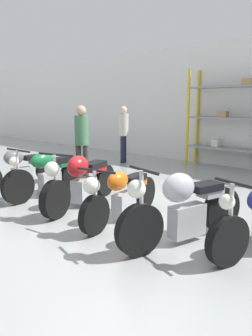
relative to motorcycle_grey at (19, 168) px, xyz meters
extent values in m
plane|color=#9EA3A0|center=(2.64, 0.20, -0.43)|extent=(30.00, 30.00, 0.00)
cube|color=white|center=(2.64, 5.49, 1.37)|extent=(30.00, 0.08, 3.60)
cylinder|color=gold|center=(1.26, 4.85, 0.98)|extent=(0.08, 0.08, 2.81)
cylinder|color=gold|center=(1.26, 5.40, 0.98)|extent=(0.08, 0.08, 2.81)
cube|color=silver|center=(2.04, 5.17, 0.27)|extent=(0.22, 0.29, 0.20)
cube|color=tan|center=(2.86, 5.23, 1.97)|extent=(0.29, 0.31, 0.18)
cube|color=#A87F51|center=(2.29, 5.00, 1.11)|extent=(0.26, 0.27, 0.17)
cylinder|color=black|center=(0.01, 0.73, -0.14)|extent=(0.14, 0.59, 0.59)
cube|color=#ADADB2|center=(0.00, 0.06, -0.17)|extent=(0.24, 0.41, 0.34)
ellipsoid|color=slate|center=(0.00, -0.11, 0.25)|extent=(0.28, 0.46, 0.33)
cube|color=black|center=(0.01, 0.41, 0.21)|extent=(0.24, 0.54, 0.10)
cube|color=slate|center=(0.01, 0.48, 0.12)|extent=(0.20, 0.38, 0.12)
cylinder|color=black|center=(1.11, -0.66, -0.10)|extent=(0.15, 0.66, 0.65)
cylinder|color=black|center=(1.03, 0.69, -0.10)|extent=(0.15, 0.66, 0.65)
cube|color=#ADADB2|center=(1.07, 0.06, -0.14)|extent=(0.22, 0.45, 0.37)
ellipsoid|color=#196B38|center=(1.08, -0.11, 0.31)|extent=(0.29, 0.51, 0.31)
cube|color=black|center=(1.05, 0.41, 0.27)|extent=(0.24, 0.51, 0.10)
cube|color=#196B38|center=(1.04, 0.45, 0.18)|extent=(0.20, 0.36, 0.12)
cylinder|color=#ADADB2|center=(1.11, -0.64, 0.23)|extent=(0.05, 0.05, 0.67)
sphere|color=silver|center=(1.11, -0.71, 0.38)|extent=(0.17, 0.17, 0.17)
cylinder|color=black|center=(1.10, -0.61, 0.57)|extent=(0.70, 0.08, 0.04)
cylinder|color=black|center=(2.26, -0.66, -0.11)|extent=(0.31, 0.65, 0.64)
cylinder|color=black|center=(1.85, 0.81, -0.11)|extent=(0.31, 0.65, 0.64)
cube|color=#ADADB2|center=(2.04, 0.12, -0.14)|extent=(0.38, 0.54, 0.41)
ellipsoid|color=#B2191E|center=(2.09, -0.04, 0.32)|extent=(0.44, 0.54, 0.38)
cube|color=black|center=(1.95, 0.47, 0.26)|extent=(0.40, 0.60, 0.10)
cube|color=#B2191E|center=(1.92, 0.55, 0.17)|extent=(0.32, 0.43, 0.12)
cylinder|color=#ADADB2|center=(2.25, -0.64, 0.25)|extent=(0.06, 0.06, 0.72)
sphere|color=silver|center=(2.27, -0.71, 0.39)|extent=(0.23, 0.23, 0.23)
cylinder|color=black|center=(2.25, -0.61, 0.61)|extent=(0.65, 0.21, 0.04)
cylinder|color=black|center=(3.21, -0.68, -0.14)|extent=(0.20, 0.59, 0.57)
cylinder|color=black|center=(2.99, 0.70, -0.14)|extent=(0.20, 0.59, 0.57)
cube|color=#ADADB2|center=(3.10, 0.06, -0.17)|extent=(0.27, 0.45, 0.35)
ellipsoid|color=orange|center=(3.12, -0.11, 0.24)|extent=(0.32, 0.46, 0.30)
cube|color=black|center=(3.05, 0.36, 0.19)|extent=(0.29, 0.51, 0.10)
cube|color=orange|center=(3.03, 0.46, 0.10)|extent=(0.23, 0.36, 0.12)
cylinder|color=#ADADB2|center=(3.21, -0.66, 0.17)|extent=(0.06, 0.06, 0.63)
sphere|color=silver|center=(3.22, -0.73, 0.30)|extent=(0.23, 0.23, 0.23)
cylinder|color=black|center=(3.21, -0.63, 0.49)|extent=(0.65, 0.14, 0.04)
cylinder|color=black|center=(4.11, -0.76, -0.10)|extent=(0.28, 0.67, 0.66)
cylinder|color=black|center=(4.48, 0.64, -0.10)|extent=(0.28, 0.67, 0.66)
cube|color=#ADADB2|center=(4.31, -0.01, -0.13)|extent=(0.33, 0.55, 0.43)
ellipsoid|color=#B7B7BF|center=(4.27, -0.18, 0.34)|extent=(0.43, 0.53, 0.38)
cube|color=black|center=(4.39, 0.29, 0.28)|extent=(0.38, 0.52, 0.10)
cube|color=#B7B7BF|center=(4.42, 0.39, 0.19)|extent=(0.30, 0.37, 0.12)
cylinder|color=#ADADB2|center=(4.12, -0.74, 0.27)|extent=(0.06, 0.06, 0.73)
sphere|color=silver|center=(4.10, -0.81, 0.42)|extent=(0.22, 0.22, 0.22)
cylinder|color=black|center=(4.12, -0.71, 0.63)|extent=(0.54, 0.18, 0.04)
cylinder|color=black|center=(5.01, -0.29, -0.13)|extent=(0.28, 0.61, 0.60)
cylinder|color=#ADADB2|center=(5.02, -0.27, 0.21)|extent=(0.06, 0.06, 0.67)
sphere|color=silver|center=(5.00, -0.34, 0.34)|extent=(0.18, 0.18, 0.18)
cylinder|color=black|center=(5.03, -0.24, 0.54)|extent=(0.54, 0.19, 0.04)
cylinder|color=#1E2338|center=(-0.47, 3.93, -0.01)|extent=(0.13, 0.13, 0.85)
cylinder|color=#1E2338|center=(-0.40, 3.77, -0.01)|extent=(0.13, 0.13, 0.85)
cylinder|color=beige|center=(-0.43, 3.85, 0.76)|extent=(0.42, 0.42, 0.67)
sphere|color=beige|center=(-0.43, 3.85, 1.21)|extent=(0.23, 0.23, 0.23)
cylinder|color=#38332D|center=(0.60, 1.41, 0.00)|extent=(0.13, 0.13, 0.87)
cylinder|color=#38332D|center=(0.45, 1.31, 0.00)|extent=(0.13, 0.13, 0.87)
cylinder|color=#3F724C|center=(0.53, 1.36, 0.78)|extent=(0.44, 0.44, 0.69)
sphere|color=tan|center=(0.53, 1.36, 1.24)|extent=(0.23, 0.23, 0.23)
camera|label=1|loc=(6.50, -3.63, 1.40)|focal=35.00mm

